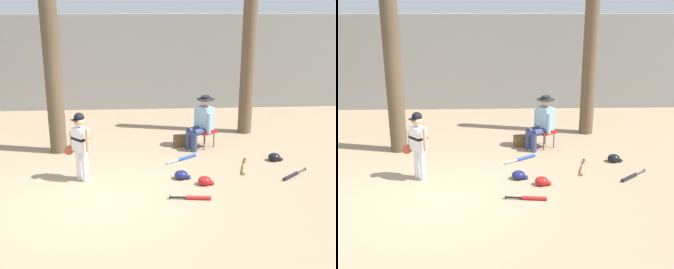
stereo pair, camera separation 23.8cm
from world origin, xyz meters
TOP-DOWN VIEW (x-y plane):
  - ground_plane at (0.00, 0.00)m, footprint 60.00×60.00m
  - concrete_back_wall at (0.00, 6.45)m, footprint 18.00×0.36m
  - tree_near_player at (-1.07, 2.51)m, footprint 0.49×0.49m
  - tree_behind_spectator at (3.40, 3.70)m, footprint 0.47×0.47m
  - young_ballplayer at (-0.36, 0.88)m, footprint 0.56×0.46m
  - folding_stool at (2.22, 2.61)m, footprint 0.56×0.56m
  - seated_spectator at (2.14, 2.56)m, footprint 0.65×0.59m
  - handbag_beside_stool at (1.69, 2.70)m, footprint 0.36×0.23m
  - bat_wood_tan at (2.81, 1.18)m, footprint 0.28×0.81m
  - bat_black_composite at (3.65, 0.76)m, footprint 0.62×0.54m
  - bat_red_barrel at (1.67, -0.09)m, footprint 0.71×0.15m
  - bat_blue_youth at (1.69, 1.83)m, footprint 0.68×0.50m
  - batting_helmet_red at (1.92, 0.51)m, footprint 0.30×0.23m
  - batting_helmet_navy at (1.51, 0.80)m, footprint 0.30×0.23m
  - batting_helmet_black at (3.56, 1.64)m, footprint 0.30×0.23m

SIDE VIEW (x-z plane):
  - ground_plane at x=0.00m, z-range 0.00..0.00m
  - bat_wood_tan at x=2.81m, z-range 0.00..0.07m
  - bat_black_composite at x=3.65m, z-range 0.00..0.07m
  - bat_red_barrel at x=1.67m, z-range 0.00..0.07m
  - bat_blue_youth at x=1.69m, z-range 0.00..0.07m
  - batting_helmet_red at x=1.92m, z-range -0.01..0.16m
  - batting_helmet_black at x=3.56m, z-range -0.01..0.16m
  - batting_helmet_navy at x=1.51m, z-range -0.01..0.16m
  - handbag_beside_stool at x=1.69m, z-range 0.00..0.26m
  - folding_stool at x=2.22m, z-range 0.16..0.57m
  - seated_spectator at x=2.14m, z-range 0.04..1.24m
  - young_ballplayer at x=-0.36m, z-range 0.09..1.40m
  - concrete_back_wall at x=0.00m, z-range 0.00..2.84m
  - tree_behind_spectator at x=3.40m, z-range -0.23..4.19m
  - tree_near_player at x=-1.07m, z-range -0.24..5.27m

